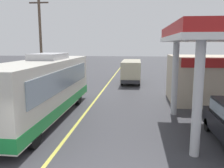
% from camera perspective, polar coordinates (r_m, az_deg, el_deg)
% --- Properties ---
extents(ground, '(120.00, 120.00, 0.00)m').
position_cam_1_polar(ground, '(25.86, -0.88, 0.24)').
color(ground, '#38383D').
extents(lane_divider_stripe, '(0.16, 50.00, 0.01)m').
position_cam_1_polar(lane_divider_stripe, '(20.99, -2.58, -1.96)').
color(lane_divider_stripe, '#D8CC4C').
rests_on(lane_divider_stripe, ground).
extents(coach_bus_main, '(2.60, 11.04, 3.69)m').
position_cam_1_polar(coach_bus_main, '(13.83, -16.29, -1.15)').
color(coach_bus_main, silver).
rests_on(coach_bus_main, ground).
extents(minibus_opposing_lane, '(2.04, 6.13, 2.44)m').
position_cam_1_polar(minibus_opposing_lane, '(26.13, 4.73, 3.56)').
color(minibus_opposing_lane, '#BFB799').
rests_on(minibus_opposing_lane, ground).
extents(utility_pole_roadside, '(1.80, 0.24, 8.57)m').
position_cam_1_polar(utility_pole_roadside, '(23.16, -16.99, 9.83)').
color(utility_pole_roadside, brown).
rests_on(utility_pole_roadside, ground).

